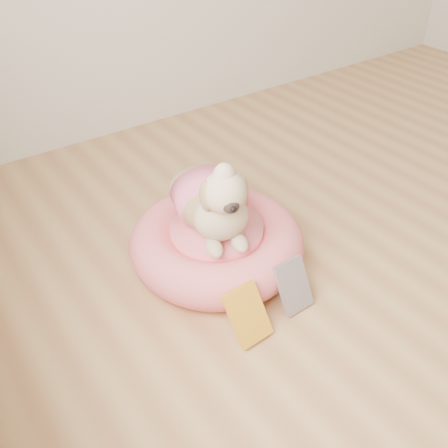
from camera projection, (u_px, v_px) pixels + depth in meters
pet_bed at (217, 243)px, 1.95m from camera, size 0.68×0.68×0.18m
dog at (213, 187)px, 1.79m from camera, size 0.45×0.55×0.35m
book_yellow at (248, 314)px, 1.65m from camera, size 0.13×0.14×0.17m
book_white at (294, 286)px, 1.76m from camera, size 0.12×0.11×0.17m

